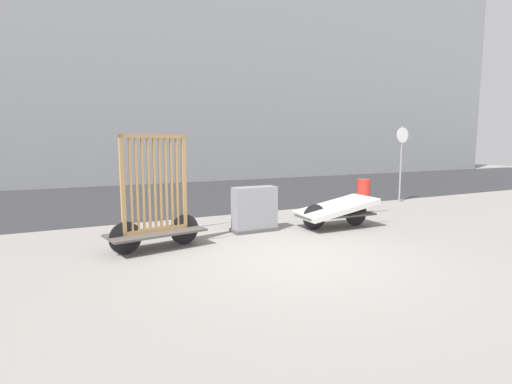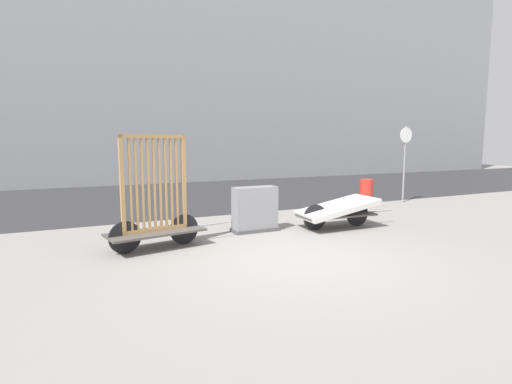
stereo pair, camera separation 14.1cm
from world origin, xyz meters
The scene contains 8 objects.
ground_plane centered at (0.00, 0.00, 0.00)m, with size 60.00×60.00×0.00m, color gray.
road_strip centered at (0.00, 8.90, 0.00)m, with size 56.00×9.07×0.01m.
building_facade centered at (0.00, 15.43, 7.55)m, with size 48.00×4.00×15.09m.
bike_cart_with_bedframe centered at (-2.08, 1.70, 0.70)m, with size 2.52×1.05×2.14m.
bike_cart_with_mattress centered at (2.09, 1.70, 0.43)m, with size 2.51×1.09×0.70m.
utility_cabinet centered at (0.22, 2.22, 0.46)m, with size 1.05×0.43×1.01m.
trash_bin centered at (4.97, 4.01, 0.54)m, with size 0.41×0.41×0.83m.
sign_post centered at (6.54, 4.01, 1.60)m, with size 0.50×0.06×2.51m.
Camera 1 is at (-3.69, -5.66, 2.00)m, focal length 28.00 mm.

